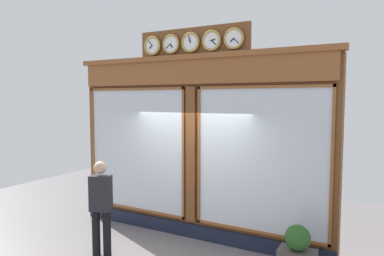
{
  "coord_description": "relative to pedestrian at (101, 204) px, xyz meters",
  "views": [
    {
      "loc": [
        -3.28,
        5.97,
        2.76
      ],
      "look_at": [
        0.0,
        0.0,
        2.2
      ],
      "focal_mm": 32.72,
      "sensor_mm": 36.0,
      "label": 1
    }
  ],
  "objects": [
    {
      "name": "pedestrian",
      "position": [
        0.0,
        0.0,
        0.0
      ],
      "size": [
        0.42,
        0.34,
        1.69
      ],
      "color": "black",
      "rests_on": "ground_plane"
    },
    {
      "name": "shop_facade",
      "position": [
        -0.99,
        -1.63,
        0.91
      ],
      "size": [
        5.53,
        0.42,
        4.13
      ],
      "color": "brown",
      "rests_on": "ground_plane"
    },
    {
      "name": "planter_shrub",
      "position": [
        -3.2,
        -0.84,
        -0.27
      ],
      "size": [
        0.39,
        0.39,
        0.39
      ],
      "primitive_type": "sphere",
      "color": "#285623",
      "rests_on": "planter_box"
    }
  ]
}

